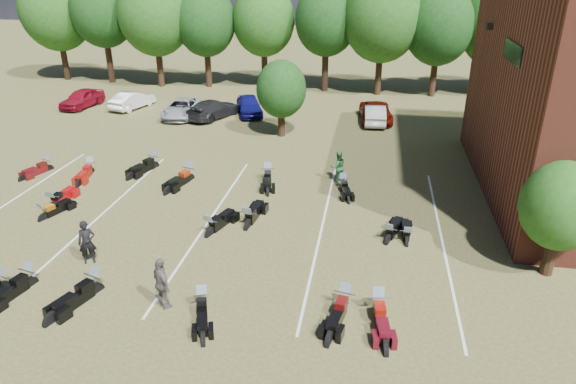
% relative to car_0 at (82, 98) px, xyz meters
% --- Properties ---
extents(ground, '(160.00, 160.00, 0.00)m').
position_rel_car_0_xyz_m(ground, '(18.75, -20.10, -0.71)').
color(ground, brown).
rests_on(ground, ground).
extents(car_0, '(2.23, 4.35, 1.42)m').
position_rel_car_0_xyz_m(car_0, '(0.00, 0.00, 0.00)').
color(car_0, maroon).
rests_on(car_0, ground).
extents(car_1, '(2.43, 4.25, 1.33)m').
position_rel_car_0_xyz_m(car_1, '(4.08, 0.30, -0.05)').
color(car_1, silver).
rests_on(car_1, ground).
extents(car_2, '(2.47, 4.80, 1.30)m').
position_rel_car_0_xyz_m(car_2, '(8.72, -1.38, -0.06)').
color(car_2, '#96999E').
rests_on(car_2, ground).
extents(car_3, '(3.49, 5.00, 1.34)m').
position_rel_car_0_xyz_m(car_3, '(11.06, -1.24, -0.04)').
color(car_3, black).
rests_on(car_3, ground).
extents(car_4, '(3.06, 4.54, 1.44)m').
position_rel_car_0_xyz_m(car_4, '(13.46, 0.06, 0.01)').
color(car_4, '#0D0D5C').
rests_on(car_4, ground).
extents(car_5, '(1.64, 4.16, 1.35)m').
position_rel_car_0_xyz_m(car_5, '(22.73, -0.70, -0.04)').
color(car_5, beige).
rests_on(car_5, ground).
extents(car_6, '(2.59, 4.81, 1.28)m').
position_rel_car_0_xyz_m(car_6, '(22.81, -0.13, -0.07)').
color(car_6, '#5D0D05').
rests_on(car_6, ground).
extents(car_7, '(2.16, 4.78, 1.36)m').
position_rel_car_0_xyz_m(car_7, '(31.83, -0.45, -0.03)').
color(car_7, '#3A393E').
rests_on(car_7, ground).
extents(person_black, '(0.75, 0.67, 1.74)m').
position_rel_car_0_xyz_m(person_black, '(12.33, -21.17, 0.16)').
color(person_black, black).
rests_on(person_black, ground).
extents(person_green, '(1.01, 0.93, 1.67)m').
position_rel_car_0_xyz_m(person_green, '(21.01, -11.72, 0.12)').
color(person_green, '#25622F').
rests_on(person_green, ground).
extents(person_grey, '(1.09, 1.07, 1.85)m').
position_rel_car_0_xyz_m(person_grey, '(16.19, -23.35, 0.21)').
color(person_grey, '#59514C').
rests_on(person_grey, ground).
extents(motorcycle_1, '(1.39, 2.29, 1.22)m').
position_rel_car_0_xyz_m(motorcycle_1, '(10.25, -23.36, -0.71)').
color(motorcycle_1, black).
rests_on(motorcycle_1, ground).
extents(motorcycle_2, '(1.23, 2.42, 1.29)m').
position_rel_car_0_xyz_m(motorcycle_2, '(11.03, -22.99, -0.71)').
color(motorcycle_2, black).
rests_on(motorcycle_2, ground).
extents(motorcycle_3, '(1.52, 2.61, 1.39)m').
position_rel_car_0_xyz_m(motorcycle_3, '(13.52, -22.99, -0.71)').
color(motorcycle_3, black).
rests_on(motorcycle_3, ground).
extents(motorcycle_4, '(1.35, 2.28, 1.21)m').
position_rel_car_0_xyz_m(motorcycle_4, '(17.49, -23.27, -0.71)').
color(motorcycle_4, black).
rests_on(motorcycle_4, ground).
extents(motorcycle_5, '(1.20, 2.48, 1.33)m').
position_rel_car_0_xyz_m(motorcycle_5, '(22.07, -22.47, -0.71)').
color(motorcycle_5, black).
rests_on(motorcycle_5, ground).
extents(motorcycle_6, '(1.07, 2.45, 1.32)m').
position_rel_car_0_xyz_m(motorcycle_6, '(23.17, -22.55, -0.71)').
color(motorcycle_6, '#480A13').
rests_on(motorcycle_6, ground).
extents(motorcycle_7, '(0.84, 2.32, 1.28)m').
position_rel_car_0_xyz_m(motorcycle_7, '(8.25, -17.13, -0.71)').
color(motorcycle_7, maroon).
rests_on(motorcycle_7, ground).
extents(motorcycle_8, '(1.31, 2.21, 1.17)m').
position_rel_car_0_xyz_m(motorcycle_8, '(8.47, -18.21, -0.71)').
color(motorcycle_8, black).
rests_on(motorcycle_8, ground).
extents(motorcycle_9, '(1.47, 2.52, 1.34)m').
position_rel_car_0_xyz_m(motorcycle_9, '(16.20, -18.32, -0.71)').
color(motorcycle_9, black).
rests_on(motorcycle_9, ground).
extents(motorcycle_10, '(1.06, 2.57, 1.40)m').
position_rel_car_0_xyz_m(motorcycle_10, '(17.60, -17.41, -0.71)').
color(motorcycle_10, black).
rests_on(motorcycle_10, ground).
extents(motorcycle_12, '(0.71, 2.07, 1.14)m').
position_rel_car_0_xyz_m(motorcycle_12, '(24.29, -17.71, -0.71)').
color(motorcycle_12, black).
rests_on(motorcycle_12, ground).
extents(motorcycle_13, '(1.36, 2.34, 1.25)m').
position_rel_car_0_xyz_m(motorcycle_13, '(23.56, -17.69, -0.71)').
color(motorcycle_13, black).
rests_on(motorcycle_13, ground).
extents(motorcycle_14, '(1.34, 2.28, 1.21)m').
position_rel_car_0_xyz_m(motorcycle_14, '(5.19, -12.77, -0.71)').
color(motorcycle_14, '#4B0A0E').
rests_on(motorcycle_14, ground).
extents(motorcycle_15, '(1.07, 2.40, 1.29)m').
position_rel_car_0_xyz_m(motorcycle_15, '(7.74, -12.83, -0.71)').
color(motorcycle_15, maroon).
rests_on(motorcycle_15, ground).
extents(motorcycle_16, '(1.54, 2.64, 1.40)m').
position_rel_car_0_xyz_m(motorcycle_16, '(10.77, -11.44, -0.71)').
color(motorcycle_16, black).
rests_on(motorcycle_16, ground).
extents(motorcycle_17, '(1.44, 2.65, 1.41)m').
position_rel_car_0_xyz_m(motorcycle_17, '(13.33, -12.84, -0.71)').
color(motorcycle_17, black).
rests_on(motorcycle_17, ground).
extents(motorcycle_18, '(1.23, 2.52, 1.35)m').
position_rel_car_0_xyz_m(motorcycle_18, '(17.39, -12.17, -0.71)').
color(motorcycle_18, black).
rests_on(motorcycle_18, ground).
extents(motorcycle_20, '(1.14, 2.20, 1.17)m').
position_rel_car_0_xyz_m(motorcycle_20, '(21.36, -12.66, -0.71)').
color(motorcycle_20, black).
rests_on(motorcycle_20, ground).
extents(tree_line, '(56.00, 6.00, 9.79)m').
position_rel_car_0_xyz_m(tree_line, '(17.75, 8.90, 5.60)').
color(tree_line, black).
rests_on(tree_line, ground).
extents(young_tree_near_building, '(2.80, 2.80, 4.16)m').
position_rel_car_0_xyz_m(young_tree_near_building, '(29.25, -19.10, 2.04)').
color(young_tree_near_building, black).
rests_on(young_tree_near_building, ground).
extents(young_tree_midfield, '(3.20, 3.20, 4.70)m').
position_rel_car_0_xyz_m(young_tree_midfield, '(16.75, -4.60, 2.38)').
color(young_tree_midfield, black).
rests_on(young_tree_midfield, ground).
extents(parking_lines, '(20.10, 14.00, 0.01)m').
position_rel_car_0_xyz_m(parking_lines, '(15.75, -17.10, -0.70)').
color(parking_lines, silver).
rests_on(parking_lines, ground).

